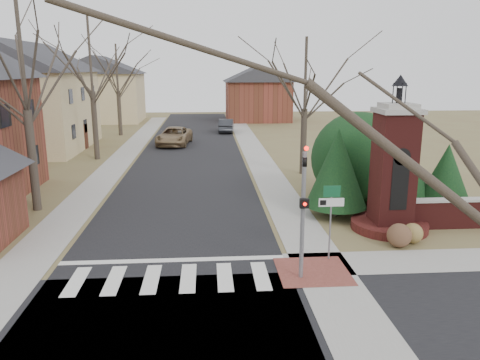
{
  "coord_description": "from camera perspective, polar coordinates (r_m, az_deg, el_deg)",
  "views": [
    {
      "loc": [
        1.28,
        -13.46,
        6.74
      ],
      "look_at": [
        2.68,
        6.0,
        2.04
      ],
      "focal_mm": 35.0,
      "sensor_mm": 36.0,
      "label": 1
    }
  ],
  "objects": [
    {
      "name": "house_stucco_left",
      "position": [
        43.12,
        -24.53,
        9.5
      ],
      "size": [
        9.8,
        12.8,
        9.28
      ],
      "color": "beige",
      "rests_on": "ground"
    },
    {
      "name": "sidewalk_right_main",
      "position": [
        36.3,
        2.15,
        2.85
      ],
      "size": [
        2.0,
        60.0,
        0.02
      ],
      "primitive_type": "cube",
      "color": "gray",
      "rests_on": "ground"
    },
    {
      "name": "traffic_signal_pole",
      "position": [
        14.94,
        7.73,
        -2.72
      ],
      "size": [
        0.28,
        0.41,
        4.5
      ],
      "color": "slate",
      "rests_on": "ground"
    },
    {
      "name": "ground",
      "position": [
        15.1,
        -8.76,
        -13.13
      ],
      "size": [
        120.0,
        120.0,
        0.0
      ],
      "primitive_type": "plane",
      "color": "brown",
      "rests_on": "ground"
    },
    {
      "name": "house_distant_right",
      "position": [
        61.89,
        2.14,
        10.67
      ],
      "size": [
        8.8,
        8.8,
        7.3
      ],
      "color": "brown",
      "rests_on": "ground"
    },
    {
      "name": "sign_post",
      "position": [
        16.74,
        11.02,
        -3.35
      ],
      "size": [
        0.9,
        0.07,
        2.75
      ],
      "color": "slate",
      "rests_on": "ground"
    },
    {
      "name": "cross_street",
      "position": [
        12.5,
        -9.88,
        -19.27
      ],
      "size": [
        120.0,
        8.0,
        0.01
      ],
      "primitive_type": "cube",
      "color": "black",
      "rests_on": "ground"
    },
    {
      "name": "sidewalk_left",
      "position": [
        36.67,
        -14.24,
        2.55
      ],
      "size": [
        2.0,
        60.0,
        0.02
      ],
      "primitive_type": "cube",
      "color": "gray",
      "rests_on": "ground"
    },
    {
      "name": "evergreen_near",
      "position": [
        21.75,
        11.77,
        1.48
      ],
      "size": [
        2.8,
        2.8,
        4.1
      ],
      "color": "#473D33",
      "rests_on": "ground"
    },
    {
      "name": "bare_tree_0",
      "position": [
        23.95,
        -25.2,
        14.59
      ],
      "size": [
        8.05,
        8.05,
        11.15
      ],
      "color": "#473D33",
      "rests_on": "ground"
    },
    {
      "name": "crosswalk_zone",
      "position": [
        15.82,
        -8.54,
        -11.8
      ],
      "size": [
        8.0,
        2.2,
        0.02
      ],
      "primitive_type": "cube",
      "color": "silver",
      "rests_on": "ground"
    },
    {
      "name": "evergreen_mid",
      "position": [
        23.9,
        18.67,
        2.85
      ],
      "size": [
        3.4,
        3.4,
        4.7
      ],
      "color": "#473D33",
      "rests_on": "ground"
    },
    {
      "name": "evergreen_far",
      "position": [
        24.0,
        23.86,
        0.73
      ],
      "size": [
        2.4,
        2.4,
        3.3
      ],
      "color": "#473D33",
      "rests_on": "ground"
    },
    {
      "name": "bare_tree_1",
      "position": [
        36.43,
        -17.88,
        14.95
      ],
      "size": [
        8.4,
        8.4,
        11.64
      ],
      "color": "#473D33",
      "rests_on": "ground"
    },
    {
      "name": "main_street",
      "position": [
        36.11,
        -6.09,
        2.72
      ],
      "size": [
        8.0,
        70.0,
        0.01
      ],
      "primitive_type": "cube",
      "color": "black",
      "rests_on": "ground"
    },
    {
      "name": "pickup_truck",
      "position": [
        42.31,
        -8.02,
        5.32
      ],
      "size": [
        3.26,
        5.92,
        1.57
      ],
      "primitive_type": "imported",
      "rotation": [
        0.0,
        0.0,
        -0.12
      ],
      "color": "olive",
      "rests_on": "ground"
    },
    {
      "name": "house_distant_left",
      "position": [
        62.92,
        -16.61,
        10.73
      ],
      "size": [
        10.8,
        8.8,
        8.53
      ],
      "color": "beige",
      "rests_on": "ground"
    },
    {
      "name": "brick_gate_monument",
      "position": [
        20.52,
        18.11,
        -0.02
      ],
      "size": [
        3.2,
        3.2,
        6.47
      ],
      "color": "#4F1917",
      "rests_on": "ground"
    },
    {
      "name": "stop_bar",
      "position": [
        17.18,
        -8.17,
        -9.67
      ],
      "size": [
        8.0,
        0.35,
        0.02
      ],
      "primitive_type": "cube",
      "color": "silver",
      "rests_on": "ground"
    },
    {
      "name": "evergreen_mass",
      "position": [
        24.61,
        14.26,
        2.97
      ],
      "size": [
        4.8,
        4.8,
        4.8
      ],
      "primitive_type": "sphere",
      "color": "black",
      "rests_on": "ground"
    },
    {
      "name": "bare_tree_2",
      "position": [
        49.25,
        -14.81,
        13.44
      ],
      "size": [
        7.35,
        7.35,
        10.19
      ],
      "color": "#473D33",
      "rests_on": "ground"
    },
    {
      "name": "bare_tree_3",
      "position": [
        30.11,
        8.02,
        13.32
      ],
      "size": [
        7.0,
        7.0,
        9.7
      ],
      "color": "#473D33",
      "rests_on": "ground"
    },
    {
      "name": "dry_shrub_right",
      "position": [
        19.69,
        20.3,
        -6.11
      ],
      "size": [
        0.8,
        0.8,
        0.8
      ],
      "primitive_type": "sphere",
      "color": "olive",
      "rests_on": "ground"
    },
    {
      "name": "distant_car",
      "position": [
        50.41,
        -1.69,
        6.67
      ],
      "size": [
        1.83,
        4.41,
        1.42
      ],
      "primitive_type": "imported",
      "rotation": [
        0.0,
        0.0,
        3.07
      ],
      "color": "#2E3035",
      "rests_on": "ground"
    },
    {
      "name": "dry_shrub_left",
      "position": [
        19.07,
        18.84,
        -6.41
      ],
      "size": [
        0.93,
        0.93,
        0.93
      ],
      "primitive_type": "sphere",
      "color": "brown",
      "rests_on": "ground"
    },
    {
      "name": "curb_apron",
      "position": [
        16.33,
        8.88,
        -10.96
      ],
      "size": [
        2.4,
        2.4,
        0.02
      ],
      "primitive_type": "cube",
      "color": "brown",
      "rests_on": "ground"
    }
  ]
}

